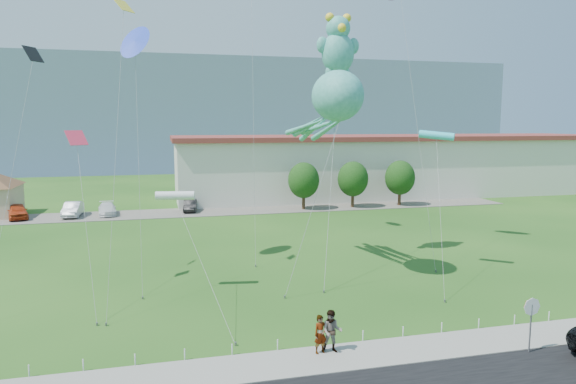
{
  "coord_description": "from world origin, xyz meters",
  "views": [
    {
      "loc": [
        -5.66,
        -22.16,
        9.89
      ],
      "look_at": [
        1.76,
        8.0,
        5.71
      ],
      "focal_mm": 32.0,
      "sensor_mm": 36.0,
      "label": 1
    }
  ],
  "objects_px": {
    "warehouse": "(394,164)",
    "parked_car_black": "(190,205)",
    "parked_car_silver": "(73,209)",
    "parked_car_white": "(107,209)",
    "stop_sign": "(531,312)",
    "octopus_kite": "(332,107)",
    "teddy_bear_kite": "(338,48)",
    "pedestrian_left": "(320,334)",
    "pedestrian_right": "(332,331)",
    "parked_car_red": "(17,211)"
  },
  "relations": [
    {
      "from": "pedestrian_left",
      "to": "parked_car_silver",
      "type": "relative_size",
      "value": 0.37
    },
    {
      "from": "warehouse",
      "to": "parked_car_red",
      "type": "bearing_deg",
      "value": -169.49
    },
    {
      "from": "warehouse",
      "to": "octopus_kite",
      "type": "distance_m",
      "value": 41.95
    },
    {
      "from": "warehouse",
      "to": "parked_car_black",
      "type": "xyz_separation_m",
      "value": [
        -28.75,
        -8.29,
        -3.42
      ]
    },
    {
      "from": "parked_car_black",
      "to": "octopus_kite",
      "type": "xyz_separation_m",
      "value": [
        7.46,
        -27.21,
        10.2
      ]
    },
    {
      "from": "stop_sign",
      "to": "octopus_kite",
      "type": "bearing_deg",
      "value": 110.65
    },
    {
      "from": "warehouse",
      "to": "parked_car_red",
      "type": "height_order",
      "value": "warehouse"
    },
    {
      "from": "parked_car_red",
      "to": "parked_car_white",
      "type": "height_order",
      "value": "parked_car_red"
    },
    {
      "from": "stop_sign",
      "to": "pedestrian_right",
      "type": "bearing_deg",
      "value": 166.7
    },
    {
      "from": "parked_car_white",
      "to": "teddy_bear_kite",
      "type": "bearing_deg",
      "value": -58.7
    },
    {
      "from": "parked_car_silver",
      "to": "teddy_bear_kite",
      "type": "height_order",
      "value": "teddy_bear_kite"
    },
    {
      "from": "teddy_bear_kite",
      "to": "parked_car_red",
      "type": "bearing_deg",
      "value": 139.59
    },
    {
      "from": "parked_car_silver",
      "to": "parked_car_white",
      "type": "distance_m",
      "value": 3.46
    },
    {
      "from": "parked_car_white",
      "to": "parked_car_black",
      "type": "xyz_separation_m",
      "value": [
        8.85,
        0.15,
        0.01
      ]
    },
    {
      "from": "parked_car_silver",
      "to": "octopus_kite",
      "type": "bearing_deg",
      "value": -52.18
    },
    {
      "from": "parked_car_black",
      "to": "teddy_bear_kite",
      "type": "distance_m",
      "value": 28.78
    },
    {
      "from": "stop_sign",
      "to": "parked_car_silver",
      "type": "xyz_separation_m",
      "value": [
        -24.55,
        39.6,
        -1.05
      ]
    },
    {
      "from": "pedestrian_left",
      "to": "stop_sign",
      "type": "bearing_deg",
      "value": -26.5
    },
    {
      "from": "parked_car_red",
      "to": "teddy_bear_kite",
      "type": "bearing_deg",
      "value": -57.62
    },
    {
      "from": "stop_sign",
      "to": "parked_car_black",
      "type": "bearing_deg",
      "value": 107.06
    },
    {
      "from": "parked_car_silver",
      "to": "parked_car_white",
      "type": "xyz_separation_m",
      "value": [
        3.45,
        0.16,
        -0.12
      ]
    },
    {
      "from": "pedestrian_left",
      "to": "teddy_bear_kite",
      "type": "relative_size",
      "value": 0.1
    },
    {
      "from": "warehouse",
      "to": "teddy_bear_kite",
      "type": "height_order",
      "value": "teddy_bear_kite"
    },
    {
      "from": "parked_car_silver",
      "to": "octopus_kite",
      "type": "relative_size",
      "value": 0.35
    },
    {
      "from": "pedestrian_left",
      "to": "parked_car_white",
      "type": "distance_m",
      "value": 39.71
    },
    {
      "from": "warehouse",
      "to": "pedestrian_right",
      "type": "bearing_deg",
      "value": -118.23
    },
    {
      "from": "parked_car_black",
      "to": "octopus_kite",
      "type": "bearing_deg",
      "value": -68.12
    },
    {
      "from": "warehouse",
      "to": "parked_car_silver",
      "type": "bearing_deg",
      "value": -168.16
    },
    {
      "from": "warehouse",
      "to": "parked_car_red",
      "type": "relative_size",
      "value": 13.48
    },
    {
      "from": "stop_sign",
      "to": "teddy_bear_kite",
      "type": "relative_size",
      "value": 0.14
    },
    {
      "from": "warehouse",
      "to": "parked_car_black",
      "type": "height_order",
      "value": "warehouse"
    },
    {
      "from": "pedestrian_left",
      "to": "parked_car_red",
      "type": "bearing_deg",
      "value": 105.57
    },
    {
      "from": "pedestrian_left",
      "to": "octopus_kite",
      "type": "bearing_deg",
      "value": 55.64
    },
    {
      "from": "parked_car_white",
      "to": "octopus_kite",
      "type": "xyz_separation_m",
      "value": [
        16.31,
        -27.06,
        10.2
      ]
    },
    {
      "from": "pedestrian_right",
      "to": "parked_car_silver",
      "type": "bearing_deg",
      "value": 132.85
    },
    {
      "from": "stop_sign",
      "to": "parked_car_white",
      "type": "xyz_separation_m",
      "value": [
        -21.09,
        39.76,
        -1.17
      ]
    },
    {
      "from": "octopus_kite",
      "to": "stop_sign",
      "type": "bearing_deg",
      "value": -69.35
    },
    {
      "from": "pedestrian_right",
      "to": "octopus_kite",
      "type": "relative_size",
      "value": 0.14
    },
    {
      "from": "warehouse",
      "to": "pedestrian_left",
      "type": "bearing_deg",
      "value": -118.72
    },
    {
      "from": "warehouse",
      "to": "pedestrian_left",
      "type": "distance_m",
      "value": 52.78
    },
    {
      "from": "warehouse",
      "to": "teddy_bear_kite",
      "type": "distance_m",
      "value": 38.63
    },
    {
      "from": "stop_sign",
      "to": "octopus_kite",
      "type": "distance_m",
      "value": 16.3
    },
    {
      "from": "octopus_kite",
      "to": "parked_car_black",
      "type": "bearing_deg",
      "value": 105.33
    },
    {
      "from": "parked_car_red",
      "to": "parked_car_white",
      "type": "xyz_separation_m",
      "value": [
        8.81,
        0.16,
        -0.14
      ]
    },
    {
      "from": "stop_sign",
      "to": "pedestrian_left",
      "type": "height_order",
      "value": "stop_sign"
    },
    {
      "from": "pedestrian_left",
      "to": "parked_car_black",
      "type": "height_order",
      "value": "pedestrian_left"
    },
    {
      "from": "warehouse",
      "to": "pedestrian_left",
      "type": "xyz_separation_m",
      "value": [
        -25.32,
        -46.2,
        -3.19
      ]
    },
    {
      "from": "pedestrian_right",
      "to": "parked_car_black",
      "type": "height_order",
      "value": "pedestrian_right"
    },
    {
      "from": "warehouse",
      "to": "pedestrian_right",
      "type": "xyz_separation_m",
      "value": [
        -24.82,
        -46.24,
        -3.1
      ]
    },
    {
      "from": "parked_car_silver",
      "to": "octopus_kite",
      "type": "xyz_separation_m",
      "value": [
        19.76,
        -26.9,
        10.08
      ]
    }
  ]
}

